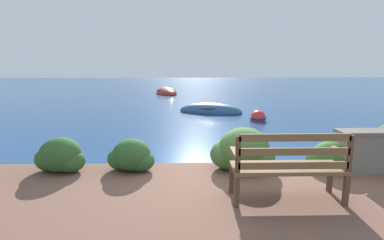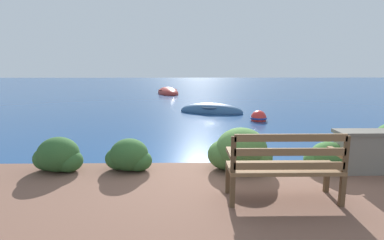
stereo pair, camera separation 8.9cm
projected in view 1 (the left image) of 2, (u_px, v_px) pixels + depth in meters
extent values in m
plane|color=navy|center=(229.00, 174.00, 5.43)|extent=(80.00, 80.00, 0.00)
cube|color=brown|center=(232.00, 179.00, 4.09)|extent=(0.06, 0.06, 0.40)
cube|color=brown|center=(330.00, 178.00, 4.13)|extent=(0.06, 0.06, 0.40)
cube|color=brown|center=(237.00, 192.00, 3.68)|extent=(0.06, 0.06, 0.40)
cube|color=brown|center=(346.00, 190.00, 3.71)|extent=(0.06, 0.06, 0.40)
cube|color=brown|center=(287.00, 168.00, 3.86)|extent=(1.42, 0.48, 0.05)
cube|color=brown|center=(293.00, 165.00, 3.63)|extent=(1.35, 0.04, 0.09)
cube|color=brown|center=(294.00, 152.00, 3.60)|extent=(1.35, 0.04, 0.09)
cube|color=brown|center=(295.00, 137.00, 3.57)|extent=(1.35, 0.04, 0.09)
cube|color=brown|center=(238.00, 154.00, 3.59)|extent=(0.06, 0.04, 0.45)
cube|color=brown|center=(350.00, 154.00, 3.63)|extent=(0.06, 0.04, 0.45)
cube|color=brown|center=(235.00, 153.00, 3.80)|extent=(0.07, 0.43, 0.05)
cube|color=brown|center=(341.00, 152.00, 3.84)|extent=(0.07, 0.43, 0.05)
ellipsoid|color=#2D5628|center=(60.00, 155.00, 4.89)|extent=(0.67, 0.61, 0.57)
ellipsoid|color=#2D5628|center=(51.00, 159.00, 4.95)|extent=(0.51, 0.45, 0.40)
ellipsoid|color=#2D5628|center=(71.00, 161.00, 4.88)|extent=(0.47, 0.42, 0.37)
ellipsoid|color=#2D5628|center=(132.00, 155.00, 4.94)|extent=(0.63, 0.57, 0.54)
ellipsoid|color=#2D5628|center=(122.00, 159.00, 4.99)|extent=(0.47, 0.43, 0.38)
ellipsoid|color=#2D5628|center=(141.00, 161.00, 4.93)|extent=(0.44, 0.40, 0.35)
ellipsoid|color=#426B33|center=(244.00, 149.00, 4.94)|extent=(0.85, 0.76, 0.72)
ellipsoid|color=#426B33|center=(229.00, 154.00, 5.02)|extent=(0.64, 0.57, 0.51)
ellipsoid|color=#426B33|center=(257.00, 157.00, 4.93)|extent=(0.59, 0.53, 0.47)
ellipsoid|color=#38662D|center=(330.00, 156.00, 4.93)|extent=(0.58, 0.53, 0.50)
ellipsoid|color=#38662D|center=(319.00, 160.00, 4.98)|extent=(0.44, 0.39, 0.35)
ellipsoid|color=#38662D|center=(339.00, 162.00, 4.92)|extent=(0.41, 0.37, 0.32)
ellipsoid|color=#38662D|center=(384.00, 150.00, 5.19)|extent=(0.71, 0.64, 0.57)
ellipsoid|color=#2D517A|center=(210.00, 111.00, 12.28)|extent=(2.78, 1.73, 0.71)
torus|color=#2D4157|center=(211.00, 107.00, 12.25)|extent=(1.26, 1.26, 0.07)
cube|color=#846647|center=(220.00, 108.00, 12.15)|extent=(0.35, 0.78, 0.04)
cube|color=#846647|center=(203.00, 107.00, 12.34)|extent=(0.35, 0.78, 0.04)
ellipsoid|color=#9E2D28|center=(166.00, 93.00, 20.17)|extent=(2.04, 3.23, 0.79)
torus|color=brown|center=(166.00, 90.00, 20.13)|extent=(1.53, 1.53, 0.07)
cube|color=#846647|center=(165.00, 90.00, 20.56)|extent=(0.97, 0.40, 0.04)
cube|color=#846647|center=(168.00, 91.00, 19.79)|extent=(0.97, 0.40, 0.04)
sphere|color=red|center=(258.00, 118.00, 10.57)|extent=(0.54, 0.54, 0.54)
torus|color=navy|center=(258.00, 118.00, 10.57)|extent=(0.60, 0.60, 0.07)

